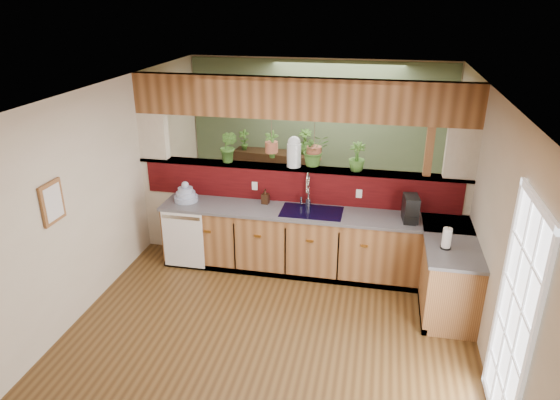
% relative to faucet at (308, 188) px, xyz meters
% --- Properties ---
extents(ground, '(4.60, 7.00, 0.01)m').
position_rel_faucet_xyz_m(ground, '(-0.17, -1.13, -1.17)').
color(ground, '#513619').
rests_on(ground, ground).
extents(ceiling, '(4.60, 7.00, 0.01)m').
position_rel_faucet_xyz_m(ceiling, '(-0.17, -1.13, 1.43)').
color(ceiling, brown).
rests_on(ceiling, ground).
extents(wall_back, '(4.60, 0.02, 2.60)m').
position_rel_faucet_xyz_m(wall_back, '(-0.17, 2.37, 0.13)').
color(wall_back, beige).
rests_on(wall_back, ground).
extents(wall_left, '(0.02, 7.00, 2.60)m').
position_rel_faucet_xyz_m(wall_left, '(-2.47, -1.13, 0.13)').
color(wall_left, beige).
rests_on(wall_left, ground).
extents(wall_right, '(0.02, 7.00, 2.60)m').
position_rel_faucet_xyz_m(wall_right, '(2.13, -1.13, 0.13)').
color(wall_right, beige).
rests_on(wall_right, ground).
extents(pass_through_partition, '(4.60, 0.21, 2.60)m').
position_rel_faucet_xyz_m(pass_through_partition, '(-0.14, 0.22, 0.02)').
color(pass_through_partition, beige).
rests_on(pass_through_partition, ground).
extents(pass_through_ledge, '(4.60, 0.21, 0.04)m').
position_rel_faucet_xyz_m(pass_through_ledge, '(-0.17, 0.22, 0.20)').
color(pass_through_ledge, brown).
rests_on(pass_through_ledge, ground).
extents(header_beam, '(4.60, 0.15, 0.55)m').
position_rel_faucet_xyz_m(header_beam, '(-0.17, 0.22, 1.16)').
color(header_beam, brown).
rests_on(header_beam, ground).
extents(sage_backwall, '(4.55, 0.02, 2.55)m').
position_rel_faucet_xyz_m(sage_backwall, '(-0.17, 2.35, 0.13)').
color(sage_backwall, '#4B5E40').
rests_on(sage_backwall, ground).
extents(countertop, '(4.14, 1.52, 0.90)m').
position_rel_faucet_xyz_m(countertop, '(0.67, -0.26, -0.72)').
color(countertop, brown).
rests_on(countertop, ground).
extents(dishwasher, '(0.58, 0.03, 0.82)m').
position_rel_faucet_xyz_m(dishwasher, '(-1.65, -0.46, -0.71)').
color(dishwasher, white).
rests_on(dishwasher, ground).
extents(navy_sink, '(0.82, 0.50, 0.18)m').
position_rel_faucet_xyz_m(navy_sink, '(0.08, -0.15, -0.35)').
color(navy_sink, black).
rests_on(navy_sink, countertop).
extents(french_door, '(0.06, 1.02, 2.16)m').
position_rel_faucet_xyz_m(french_door, '(2.10, -2.43, -0.12)').
color(french_door, white).
rests_on(french_door, ground).
extents(framed_print, '(0.04, 0.35, 0.45)m').
position_rel_faucet_xyz_m(framed_print, '(-2.44, -1.93, 0.38)').
color(framed_print, brown).
rests_on(framed_print, wall_left).
extents(faucet, '(0.22, 0.22, 0.50)m').
position_rel_faucet_xyz_m(faucet, '(0.00, 0.00, 0.00)').
color(faucet, '#B7B7B2').
rests_on(faucet, countertop).
extents(dish_stack, '(0.33, 0.33, 0.29)m').
position_rel_faucet_xyz_m(dish_stack, '(-1.70, -0.13, -0.18)').
color(dish_stack, '#9CA9C9').
rests_on(dish_stack, countertop).
extents(soap_dispenser, '(0.10, 0.11, 0.21)m').
position_rel_faucet_xyz_m(soap_dispenser, '(-0.59, 0.00, -0.16)').
color(soap_dispenser, '#392315').
rests_on(soap_dispenser, countertop).
extents(coffee_maker, '(0.18, 0.30, 0.34)m').
position_rel_faucet_xyz_m(coffee_maker, '(1.35, -0.19, -0.11)').
color(coffee_maker, black).
rests_on(coffee_maker, countertop).
extents(paper_towel, '(0.12, 0.12, 0.27)m').
position_rel_faucet_xyz_m(paper_towel, '(1.73, -0.87, -0.15)').
color(paper_towel, black).
rests_on(paper_towel, countertop).
extents(glass_jar, '(0.19, 0.19, 0.43)m').
position_rel_faucet_xyz_m(glass_jar, '(-0.23, 0.22, 0.44)').
color(glass_jar, silver).
rests_on(glass_jar, pass_through_ledge).
extents(ledge_plant_left, '(0.30, 0.27, 0.46)m').
position_rel_faucet_xyz_m(ledge_plant_left, '(-1.16, 0.22, 0.45)').
color(ledge_plant_left, '#345E20').
rests_on(ledge_plant_left, pass_through_ledge).
extents(ledge_plant_right, '(0.22, 0.22, 0.39)m').
position_rel_faucet_xyz_m(ledge_plant_right, '(0.62, 0.22, 0.42)').
color(ledge_plant_right, '#345E20').
rests_on(ledge_plant_right, pass_through_ledge).
extents(hanging_plant_a, '(0.21, 0.18, 0.49)m').
position_rel_faucet_xyz_m(hanging_plant_a, '(-0.54, 0.22, 0.64)').
color(hanging_plant_a, brown).
rests_on(hanging_plant_a, header_beam).
extents(hanging_plant_b, '(0.50, 0.47, 0.56)m').
position_rel_faucet_xyz_m(hanging_plant_b, '(0.04, 0.22, 0.67)').
color(hanging_plant_b, brown).
rests_on(hanging_plant_b, header_beam).
extents(shelving_console, '(1.52, 0.56, 0.99)m').
position_rel_faucet_xyz_m(shelving_console, '(-0.90, 2.12, -0.67)').
color(shelving_console, black).
rests_on(shelving_console, ground).
extents(shelf_plant_a, '(0.20, 0.14, 0.37)m').
position_rel_faucet_xyz_m(shelf_plant_a, '(-1.47, 2.12, 0.01)').
color(shelf_plant_a, '#345E20').
rests_on(shelf_plant_a, shelving_console).
extents(shelf_plant_b, '(0.25, 0.25, 0.43)m').
position_rel_faucet_xyz_m(shelf_plant_b, '(-0.37, 2.12, 0.04)').
color(shelf_plant_b, '#345E20').
rests_on(shelf_plant_b, shelving_console).
extents(floor_plant, '(0.76, 0.71, 0.70)m').
position_rel_faucet_xyz_m(floor_plant, '(0.89, 1.13, -0.82)').
color(floor_plant, '#345E20').
rests_on(floor_plant, ground).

